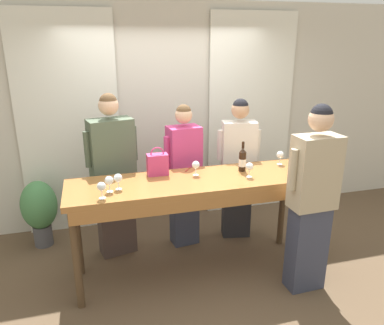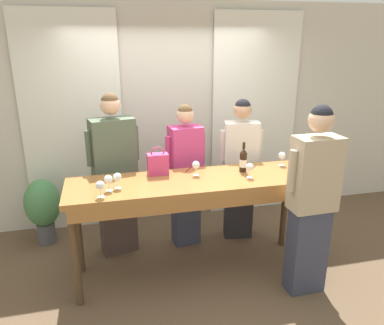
% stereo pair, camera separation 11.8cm
% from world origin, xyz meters
% --- Properties ---
extents(ground_plane, '(18.00, 18.00, 0.00)m').
position_xyz_m(ground_plane, '(0.00, 0.00, 0.00)').
color(ground_plane, brown).
extents(wall_back, '(12.00, 0.06, 2.80)m').
position_xyz_m(wall_back, '(0.00, 1.41, 1.40)').
color(wall_back, beige).
rests_on(wall_back, ground_plane).
extents(curtain_panel_left, '(1.19, 0.03, 2.69)m').
position_xyz_m(curtain_panel_left, '(-1.18, 1.34, 1.34)').
color(curtain_panel_left, white).
rests_on(curtain_panel_left, ground_plane).
extents(curtain_panel_right, '(1.19, 0.03, 2.69)m').
position_xyz_m(curtain_panel_right, '(1.18, 1.34, 1.34)').
color(curtain_panel_right, white).
rests_on(curtain_panel_right, ground_plane).
extents(tasting_bar, '(2.46, 0.69, 1.04)m').
position_xyz_m(tasting_bar, '(0.00, -0.02, 0.93)').
color(tasting_bar, '#9E6633').
rests_on(tasting_bar, ground_plane).
extents(wine_bottle, '(0.08, 0.08, 0.31)m').
position_xyz_m(wine_bottle, '(0.55, 0.10, 1.16)').
color(wine_bottle, black).
rests_on(wine_bottle, tasting_bar).
extents(handbag, '(0.21, 0.12, 0.29)m').
position_xyz_m(handbag, '(-0.32, 0.22, 1.15)').
color(handbag, '#C63870').
rests_on(handbag, tasting_bar).
extents(wine_glass_front_left, '(0.08, 0.08, 0.15)m').
position_xyz_m(wine_glass_front_left, '(0.05, 0.10, 1.15)').
color(wine_glass_front_left, white).
rests_on(wine_glass_front_left, tasting_bar).
extents(wine_glass_front_mid, '(0.08, 0.08, 0.15)m').
position_xyz_m(wine_glass_front_mid, '(-0.73, -0.06, 1.15)').
color(wine_glass_front_mid, white).
rests_on(wine_glass_front_mid, tasting_bar).
extents(wine_glass_front_right, '(0.08, 0.08, 0.15)m').
position_xyz_m(wine_glass_front_right, '(-0.82, -0.10, 1.15)').
color(wine_glass_front_right, white).
rests_on(wine_glass_front_right, tasting_bar).
extents(wine_glass_center_left, '(0.08, 0.08, 0.15)m').
position_xyz_m(wine_glass_center_left, '(1.03, 0.18, 1.15)').
color(wine_glass_center_left, white).
rests_on(wine_glass_center_left, tasting_bar).
extents(wine_glass_center_mid, '(0.08, 0.08, 0.15)m').
position_xyz_m(wine_glass_center_mid, '(-0.89, -0.23, 1.15)').
color(wine_glass_center_mid, white).
rests_on(wine_glass_center_mid, tasting_bar).
extents(wine_glass_center_right, '(0.08, 0.08, 0.15)m').
position_xyz_m(wine_glass_center_right, '(0.55, -0.09, 1.15)').
color(wine_glass_center_right, white).
rests_on(wine_glass_center_right, tasting_bar).
extents(pen, '(0.09, 0.12, 0.01)m').
position_xyz_m(pen, '(0.01, 0.28, 1.05)').
color(pen, maroon).
rests_on(pen, tasting_bar).
extents(guest_olive_jacket, '(0.57, 0.34, 1.83)m').
position_xyz_m(guest_olive_jacket, '(-0.74, 0.60, 0.93)').
color(guest_olive_jacket, '#473833').
rests_on(guest_olive_jacket, ground_plane).
extents(guest_pink_top, '(0.47, 0.29, 1.68)m').
position_xyz_m(guest_pink_top, '(0.05, 0.60, 0.86)').
color(guest_pink_top, '#383D51').
rests_on(guest_pink_top, ground_plane).
extents(guest_cream_sweater, '(0.51, 0.28, 1.71)m').
position_xyz_m(guest_cream_sweater, '(0.71, 0.60, 0.90)').
color(guest_cream_sweater, '#28282D').
rests_on(guest_cream_sweater, ground_plane).
extents(host_pouring, '(0.53, 0.25, 1.83)m').
position_xyz_m(host_pouring, '(0.98, -0.54, 0.95)').
color(host_pouring, '#383D51').
rests_on(host_pouring, ground_plane).
extents(potted_plant, '(0.41, 0.41, 0.81)m').
position_xyz_m(potted_plant, '(-1.59, 0.99, 0.48)').
color(potted_plant, '#4C4C51').
rests_on(potted_plant, ground_plane).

